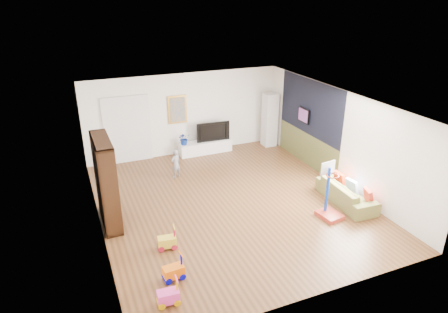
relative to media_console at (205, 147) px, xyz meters
name	(u,v)px	position (x,y,z in m)	size (l,w,h in m)	color
floor	(230,202)	(-0.59, -3.46, -0.21)	(6.50, 7.50, 0.00)	brown
ceiling	(231,102)	(-0.59, -3.46, 2.49)	(6.50, 7.50, 0.00)	white
wall_back	(185,114)	(-0.59, 0.29, 1.14)	(6.50, 0.00, 2.70)	white
wall_front	(319,234)	(-0.59, -7.21, 1.14)	(6.50, 0.00, 2.70)	silver
wall_left	(95,177)	(-3.84, -3.46, 1.14)	(0.00, 7.50, 2.70)	white
wall_right	(337,137)	(2.66, -3.46, 1.14)	(0.00, 7.50, 2.70)	silver
navy_accent	(310,107)	(2.65, -2.06, 1.64)	(0.01, 3.20, 1.70)	black
olive_wainscot	(306,149)	(2.65, -2.06, 0.29)	(0.01, 3.20, 1.00)	brown
doorway	(128,131)	(-2.49, 0.25, 0.84)	(1.45, 0.06, 2.10)	white
painting_back	(177,109)	(-0.84, 0.25, 1.34)	(0.62, 0.06, 0.92)	gold
artwork_right	(304,115)	(2.58, -1.86, 1.34)	(0.04, 0.56, 0.46)	#7F3F8C
media_console	(205,147)	(0.00, 0.00, 0.00)	(1.80, 0.45, 0.42)	white
tall_cabinet	(270,120)	(2.34, -0.18, 0.73)	(0.44, 0.44, 1.88)	silver
bookshelf	(106,182)	(-3.59, -3.20, 0.84)	(0.38, 1.44, 2.11)	black
sofa	(346,193)	(2.21, -4.62, 0.06)	(1.83, 0.72, 0.54)	olive
basketball_hoop	(332,192)	(1.38, -5.06, 0.50)	(0.48, 0.59, 1.41)	#A93324
ride_on_yellow	(167,238)	(-2.63, -4.77, 0.05)	(0.39, 0.24, 0.52)	yellow
ride_on_orange	(173,268)	(-2.77, -5.77, 0.05)	(0.40, 0.25, 0.53)	orange
ride_on_pink	(168,292)	(-3.04, -6.37, 0.05)	(0.38, 0.24, 0.51)	#F13CA6
child	(176,164)	(-1.45, -1.46, 0.23)	(0.32, 0.21, 0.87)	gray
tv	(212,131)	(0.27, 0.03, 0.54)	(1.13, 0.15, 0.65)	black
vase_plant	(184,139)	(-0.74, -0.04, 0.42)	(0.38, 0.33, 0.43)	navy
pillow_left	(368,196)	(2.42, -5.17, 0.21)	(0.09, 0.36, 0.36)	#AB2B1D
pillow_center	(352,186)	(2.39, -4.58, 0.21)	(0.10, 0.37, 0.37)	silver
pillow_right	(339,178)	(2.38, -4.08, 0.21)	(0.10, 0.36, 0.36)	#A9280D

